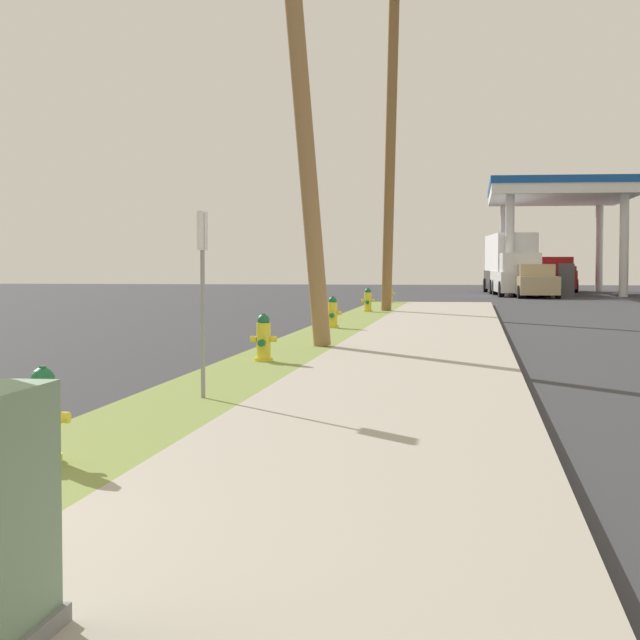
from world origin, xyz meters
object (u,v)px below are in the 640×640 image
(fire_hydrant_fifth, at_px, (389,294))
(car_tan_by_near_pump, at_px, (535,282))
(truck_black_at_forecourt, at_px, (508,266))
(truck_white_on_apron, at_px, (515,266))
(utility_pole_midground, at_px, (300,76))
(street_sign_post, at_px, (202,265))
(utility_pole_background, at_px, (391,144))
(fire_hydrant_nearest, at_px, (43,420))
(fire_hydrant_third, at_px, (333,314))
(fire_hydrant_fourth, at_px, (368,301))
(fire_hydrant_second, at_px, (264,340))
(truck_red_at_far_bay, at_px, (557,276))

(fire_hydrant_fifth, xyz_separation_m, car_tan_by_near_pump, (6.04, 10.81, 0.28))
(truck_black_at_forecourt, xyz_separation_m, truck_white_on_apron, (0.26, -4.09, 0.00))
(utility_pole_midground, distance_m, street_sign_post, 8.43)
(utility_pole_background, bearing_deg, fire_hydrant_nearest, -91.49)
(fire_hydrant_fifth, height_order, utility_pole_background, utility_pole_background)
(fire_hydrant_third, height_order, fire_hydrant_fifth, same)
(fire_hydrant_third, bearing_deg, fire_hydrant_fifth, 89.70)
(fire_hydrant_fourth, xyz_separation_m, truck_black_at_forecourt, (5.07, 26.31, 1.04))
(truck_black_at_forecourt, distance_m, truck_white_on_apron, 4.10)
(truck_black_at_forecourt, bearing_deg, fire_hydrant_second, -96.47)
(street_sign_post, relative_size, truck_white_on_apron, 0.33)
(fire_hydrant_nearest, relative_size, truck_red_at_far_bay, 0.14)
(fire_hydrant_nearest, height_order, fire_hydrant_second, same)
(fire_hydrant_nearest, bearing_deg, truck_white_on_apron, 83.82)
(fire_hydrant_third, bearing_deg, utility_pole_midground, -88.34)
(fire_hydrant_second, xyz_separation_m, utility_pole_midground, (0.13, 2.90, 4.55))
(fire_hydrant_third, bearing_deg, truck_black_at_forecourt, 81.77)
(truck_black_at_forecourt, height_order, truck_white_on_apron, same)
(utility_pole_midground, height_order, utility_pole_background, utility_pole_background)
(fire_hydrant_fourth, bearing_deg, fire_hydrant_nearest, -90.04)
(fire_hydrant_fourth, height_order, utility_pole_background, utility_pole_background)
(fire_hydrant_third, relative_size, utility_pole_midground, 0.08)
(utility_pole_background, height_order, truck_white_on_apron, utility_pole_background)
(truck_black_at_forecourt, xyz_separation_m, truck_red_at_far_bay, (2.85, 3.77, -0.57))
(fire_hydrant_fifth, bearing_deg, street_sign_post, -89.71)
(utility_pole_background, bearing_deg, fire_hydrant_third, -94.54)
(fire_hydrant_fourth, relative_size, fire_hydrant_fifth, 1.00)
(fire_hydrant_fourth, relative_size, utility_pole_midground, 0.08)
(fire_hydrant_second, bearing_deg, utility_pole_midground, 87.36)
(street_sign_post, distance_m, car_tan_by_near_pump, 42.35)
(utility_pole_background, bearing_deg, street_sign_post, -91.15)
(fire_hydrant_fourth, bearing_deg, fire_hydrant_second, -89.90)
(fire_hydrant_second, height_order, truck_white_on_apron, truck_white_on_apron)
(car_tan_by_near_pump, bearing_deg, fire_hydrant_fourth, -107.81)
(fire_hydrant_nearest, relative_size, truck_black_at_forecourt, 0.11)
(truck_red_at_far_bay, bearing_deg, fire_hydrant_third, -101.52)
(fire_hydrant_fifth, bearing_deg, truck_black_at_forecourt, 74.56)
(fire_hydrant_fourth, distance_m, utility_pole_background, 4.92)
(street_sign_post, bearing_deg, truck_black_at_forecourt, 84.38)
(fire_hydrant_third, relative_size, truck_white_on_apron, 0.11)
(truck_black_at_forecourt, relative_size, truck_red_at_far_bay, 1.20)
(fire_hydrant_second, height_order, car_tan_by_near_pump, car_tan_by_near_pump)
(utility_pole_background, xyz_separation_m, car_tan_by_near_pump, (5.42, 18.98, -4.59))
(fire_hydrant_second, height_order, fire_hydrant_fourth, same)
(utility_pole_background, bearing_deg, truck_black_at_forecourt, 80.54)
(truck_black_at_forecourt, distance_m, truck_red_at_far_bay, 4.76)
(fire_hydrant_nearest, xyz_separation_m, fire_hydrant_fifth, (0.09, 35.36, 0.00))
(truck_white_on_apron, bearing_deg, truck_black_at_forecourt, 93.62)
(utility_pole_midground, height_order, street_sign_post, utility_pole_midground)
(fire_hydrant_fourth, distance_m, truck_red_at_far_bay, 31.10)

